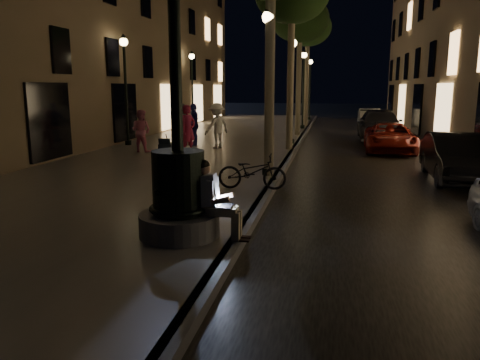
% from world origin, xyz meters
% --- Properties ---
extents(ground, '(120.00, 120.00, 0.00)m').
position_xyz_m(ground, '(0.00, 15.00, 0.00)').
color(ground, black).
rests_on(ground, ground).
extents(cobble_lane, '(6.00, 45.00, 0.02)m').
position_xyz_m(cobble_lane, '(3.00, 15.00, 0.01)').
color(cobble_lane, black).
rests_on(cobble_lane, ground).
extents(promenade, '(8.00, 45.00, 0.20)m').
position_xyz_m(promenade, '(-4.00, 15.00, 0.10)').
color(promenade, slate).
rests_on(promenade, ground).
extents(curb_strip, '(0.25, 45.00, 0.20)m').
position_xyz_m(curb_strip, '(0.00, 15.00, 0.10)').
color(curb_strip, '#59595B').
rests_on(curb_strip, ground).
extents(fountain_lamppost, '(1.40, 1.40, 5.21)m').
position_xyz_m(fountain_lamppost, '(-1.00, 2.00, 1.21)').
color(fountain_lamppost, '#59595B').
rests_on(fountain_lamppost, promenade).
extents(seated_man_laptop, '(0.99, 0.34, 1.36)m').
position_xyz_m(seated_man_laptop, '(-0.39, 2.00, 0.92)').
color(seated_man_laptop, gray).
rests_on(seated_man_laptop, promenade).
extents(tree_third, '(3.00, 3.00, 7.20)m').
position_xyz_m(tree_third, '(-0.30, 20.00, 6.14)').
color(tree_third, '#6B604C').
rests_on(tree_third, promenade).
extents(tree_far, '(3.00, 3.00, 7.50)m').
position_xyz_m(tree_far, '(-0.22, 26.00, 6.43)').
color(tree_far, '#6B604C').
rests_on(tree_far, promenade).
extents(lamp_curb_a, '(0.36, 0.36, 4.81)m').
position_xyz_m(lamp_curb_a, '(-0.30, 8.00, 3.24)').
color(lamp_curb_a, black).
rests_on(lamp_curb_a, promenade).
extents(lamp_curb_b, '(0.36, 0.36, 4.81)m').
position_xyz_m(lamp_curb_b, '(-0.30, 16.00, 3.24)').
color(lamp_curb_b, black).
rests_on(lamp_curb_b, promenade).
extents(lamp_curb_c, '(0.36, 0.36, 4.81)m').
position_xyz_m(lamp_curb_c, '(-0.30, 24.00, 3.24)').
color(lamp_curb_c, black).
rests_on(lamp_curb_c, promenade).
extents(lamp_curb_d, '(0.36, 0.36, 4.81)m').
position_xyz_m(lamp_curb_d, '(-0.30, 32.00, 3.24)').
color(lamp_curb_d, black).
rests_on(lamp_curb_d, promenade).
extents(lamp_left_b, '(0.36, 0.36, 4.81)m').
position_xyz_m(lamp_left_b, '(-7.40, 14.00, 3.24)').
color(lamp_left_b, black).
rests_on(lamp_left_b, promenade).
extents(lamp_left_c, '(0.36, 0.36, 4.81)m').
position_xyz_m(lamp_left_c, '(-7.40, 24.00, 3.24)').
color(lamp_left_c, black).
rests_on(lamp_left_c, promenade).
extents(stroller, '(0.57, 1.00, 1.01)m').
position_xyz_m(stroller, '(-3.85, 9.14, 0.70)').
color(stroller, black).
rests_on(stroller, promenade).
extents(car_second, '(1.61, 4.32, 1.41)m').
position_xyz_m(car_second, '(5.20, 9.21, 0.70)').
color(car_second, black).
rests_on(car_second, ground).
extents(car_third, '(2.19, 4.48, 1.23)m').
position_xyz_m(car_third, '(4.00, 15.43, 0.61)').
color(car_third, maroon).
rests_on(car_third, ground).
extents(car_rear, '(2.17, 5.28, 1.53)m').
position_xyz_m(car_rear, '(4.00, 20.26, 0.76)').
color(car_rear, '#333338').
rests_on(car_rear, ground).
extents(car_fifth, '(1.39, 3.92, 1.29)m').
position_xyz_m(car_fifth, '(4.00, 27.59, 0.64)').
color(car_fifth, '#A5A6A0').
rests_on(car_fifth, ground).
extents(pedestrian_red, '(0.73, 0.82, 1.88)m').
position_xyz_m(pedestrian_red, '(-3.87, 11.72, 1.14)').
color(pedestrian_red, '#AB2248').
rests_on(pedestrian_red, promenade).
extents(pedestrian_pink, '(0.91, 0.77, 1.68)m').
position_xyz_m(pedestrian_pink, '(-5.88, 11.92, 1.04)').
color(pedestrian_pink, pink).
rests_on(pedestrian_pink, promenade).
extents(pedestrian_white, '(1.27, 1.40, 1.89)m').
position_xyz_m(pedestrian_white, '(-3.22, 13.65, 1.15)').
color(pedestrian_white, white).
rests_on(pedestrian_white, promenade).
extents(pedestrian_blue, '(0.95, 1.15, 1.84)m').
position_xyz_m(pedestrian_blue, '(-4.48, 14.50, 1.12)').
color(pedestrian_blue, navy).
rests_on(pedestrian_blue, promenade).
extents(pedestrian_dark, '(0.63, 0.88, 1.70)m').
position_xyz_m(pedestrian_dark, '(-6.40, 18.55, 1.05)').
color(pedestrian_dark, '#38373C').
rests_on(pedestrian_dark, promenade).
extents(bicycle, '(1.76, 0.70, 0.91)m').
position_xyz_m(bicycle, '(-0.40, 5.99, 0.65)').
color(bicycle, black).
rests_on(bicycle, promenade).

